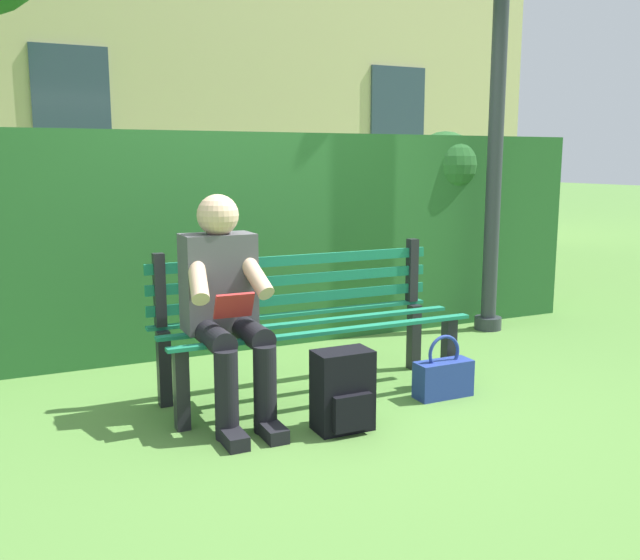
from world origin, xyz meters
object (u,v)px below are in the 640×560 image
Objects in this scene: park_bench at (306,318)px; handbag at (443,377)px; lamp_post at (499,68)px; backpack at (343,391)px; person_seated at (226,301)px.

handbag is (-0.67, 0.44, -0.32)m from park_bench.
handbag is 2.60m from lamp_post.
park_bench is 0.68m from backpack.
person_seated is at bearing -43.39° from backpack.
handbag is (-0.75, -0.19, -0.08)m from backpack.
lamp_post is at bearing -137.00° from handbag.
backpack is at bearing 34.35° from lamp_post.
lamp_post is (-2.03, -1.39, 1.83)m from backpack.
person_seated is 0.77m from backpack.
lamp_post is (-2.49, -0.95, 1.41)m from person_seated.
person_seated is 3.20× the size of handbag.
backpack is (-0.46, 0.44, -0.42)m from person_seated.
person_seated reaches higher than backpack.
park_bench is 2.63m from lamp_post.
handbag is at bearing 146.81° from park_bench.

